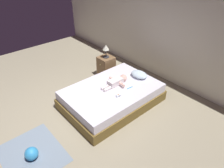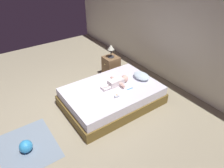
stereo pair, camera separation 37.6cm
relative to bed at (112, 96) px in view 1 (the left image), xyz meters
name	(u,v)px [view 1 (the left image)]	position (x,y,z in m)	size (l,w,h in m)	color
ground_plane	(59,122)	(-0.25, -1.19, -0.21)	(8.00, 8.00, 0.00)	gray
wall_behind_bed	(162,21)	(-0.25, 1.81, 1.23)	(8.00, 0.12, 2.88)	silver
bed	(112,96)	(0.00, 0.00, 0.00)	(1.40, 2.07, 0.43)	brown
pillow	(139,74)	(0.07, 0.77, 0.28)	(0.41, 0.30, 0.12)	silver
baby	(117,82)	(-0.04, 0.17, 0.29)	(0.47, 0.67, 0.16)	white
toothbrush	(130,87)	(0.25, 0.30, 0.23)	(0.03, 0.16, 0.02)	#3295EB
nightstand	(106,66)	(-1.03, 0.70, 0.06)	(0.37, 0.40, 0.54)	brown
lamp	(106,49)	(-1.03, 0.70, 0.58)	(0.17, 0.17, 0.34)	#333338
rug	(32,154)	(0.14, -1.91, -0.20)	(1.12, 0.93, 0.01)	gray
toy_ball	(31,154)	(0.22, -1.94, -0.09)	(0.22, 0.22, 0.22)	#3397DD
baby_bottle	(118,95)	(0.32, -0.11, 0.25)	(0.06, 0.10, 0.07)	white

